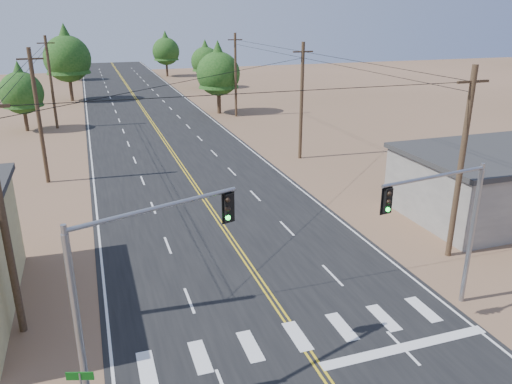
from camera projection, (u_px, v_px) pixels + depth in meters
name	position (u px, v px, depth m)	size (l,w,h in m)	color
road	(188.00, 176.00, 39.69)	(15.00, 200.00, 0.02)	black
utility_pole_left_near	(2.00, 215.00, 18.75)	(1.80, 0.30, 10.00)	#4C3826
utility_pole_left_mid	(39.00, 116.00, 36.56)	(1.80, 0.30, 10.00)	#4C3826
utility_pole_left_far	(51.00, 82.00, 54.38)	(1.80, 0.30, 10.00)	#4C3826
utility_pole_right_near	(461.00, 164.00, 25.08)	(1.80, 0.30, 10.00)	#4C3826
utility_pole_right_mid	(302.00, 101.00, 42.89)	(1.80, 0.30, 10.00)	#4C3826
utility_pole_right_far	(236.00, 75.00, 60.71)	(1.80, 0.30, 10.00)	#4C3826
signal_mast_left	(128.00, 276.00, 15.47)	(5.60, 2.04, 6.79)	gray
signal_mast_right	(449.00, 217.00, 20.44)	(5.30, 1.06, 6.49)	gray
tree_left_near	(21.00, 89.00, 53.25)	(4.52, 4.52, 7.53)	#3F2D1E
tree_left_mid	(67.00, 54.00, 71.02)	(6.56, 6.56, 10.93)	#3F2D1E
tree_left_far	(71.00, 57.00, 93.89)	(4.23, 4.23, 7.06)	#3F2D1E
tree_right_near	(218.00, 69.00, 62.42)	(5.45, 5.45, 9.09)	#3F2D1E
tree_right_mid	(205.00, 58.00, 83.91)	(4.84, 4.84, 8.07)	#3F2D1E
tree_right_far	(166.00, 48.00, 99.30)	(5.35, 5.35, 8.91)	#3F2D1E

